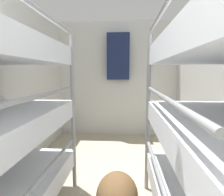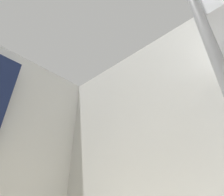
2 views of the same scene
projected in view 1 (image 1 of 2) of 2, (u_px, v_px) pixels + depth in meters
name	position (u px, v px, depth m)	size (l,w,h in m)	color
wall_back	(118.00, 79.00, 4.11)	(2.50, 0.06, 2.30)	silver
duffel_bag	(117.00, 195.00, 1.80)	(0.38, 0.50, 0.38)	brown
hanging_coat	(118.00, 57.00, 3.90)	(0.44, 0.12, 0.90)	#192347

